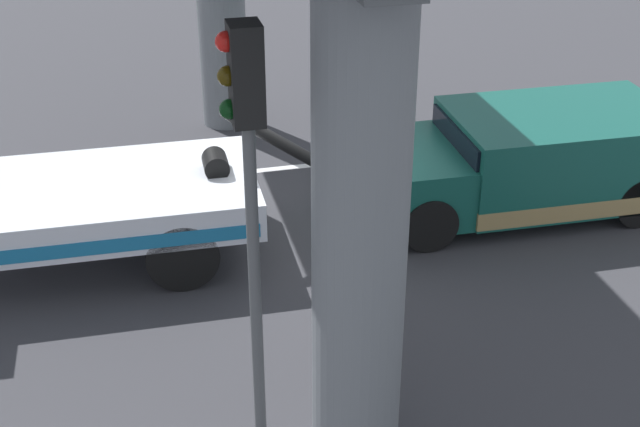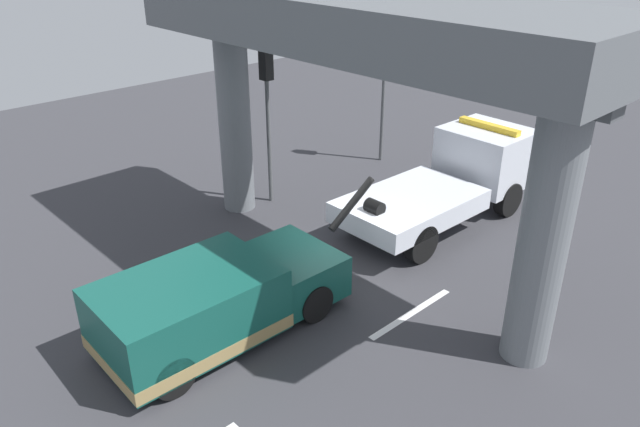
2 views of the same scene
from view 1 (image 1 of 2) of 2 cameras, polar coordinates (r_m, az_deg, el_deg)
The scene contains 5 objects.
ground_plane at distance 13.49m, azimuth -0.89°, elevation -1.35°, with size 60.00×40.00×0.10m, color #38383D.
lane_stripe_west at distance 17.49m, azimuth 16.92°, elevation 4.82°, with size 2.60×0.16×0.01m, color silver.
lane_stripe_mid at distance 15.46m, azimuth -2.80°, elevation 2.93°, with size 2.60×0.16×0.01m, color silver.
towed_van_green at distance 14.22m, azimuth 13.06°, elevation 3.26°, with size 5.24×2.31×1.58m.
traffic_light_near at distance 7.87m, azimuth -4.73°, elevation 3.43°, with size 0.39×0.32×4.60m.
Camera 1 is at (2.57, 11.43, 6.65)m, focal length 49.19 mm.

